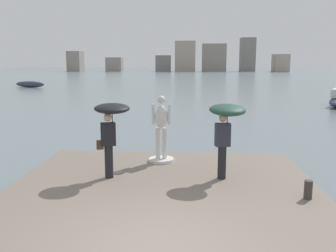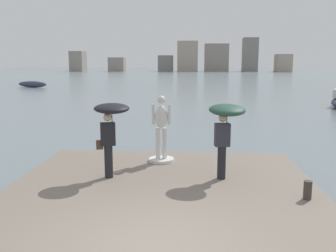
{
  "view_description": "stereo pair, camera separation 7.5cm",
  "coord_description": "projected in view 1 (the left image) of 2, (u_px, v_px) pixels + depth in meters",
  "views": [
    {
      "loc": [
        0.57,
        -5.65,
        3.44
      ],
      "look_at": [
        0.0,
        5.14,
        1.55
      ],
      "focal_mm": 39.24,
      "sensor_mm": 36.0,
      "label": 1
    },
    {
      "loc": [
        0.65,
        -5.64,
        3.44
      ],
      "look_at": [
        0.0,
        5.14,
        1.55
      ],
      "focal_mm": 39.24,
      "sensor_mm": 36.0,
      "label": 2
    }
  ],
  "objects": [
    {
      "name": "statue_white_figure",
      "position": [
        161.0,
        134.0,
        11.23
      ],
      "size": [
        0.78,
        0.78,
        2.04
      ],
      "color": "silver",
      "rests_on": "pier"
    },
    {
      "name": "onlooker_left",
      "position": [
        111.0,
        121.0,
        9.56
      ],
      "size": [
        1.15,
        1.16,
        2.0
      ],
      "color": "black",
      "rests_on": "pier"
    },
    {
      "name": "pier",
      "position": [
        160.0,
        214.0,
        7.92
      ],
      "size": [
        7.69,
        9.6,
        0.4
      ],
      "primitive_type": "cube",
      "color": "slate",
      "rests_on": "ground"
    },
    {
      "name": "boat_near",
      "position": [
        30.0,
        84.0,
        50.37
      ],
      "size": [
        4.76,
        2.25,
        0.85
      ],
      "color": "#2D384C",
      "rests_on": "ground"
    },
    {
      "name": "distant_skyline",
      "position": [
        191.0,
        59.0,
        134.79
      ],
      "size": [
        79.31,
        11.94,
        12.26
      ],
      "color": "gray",
      "rests_on": "ground"
    },
    {
      "name": "onlooker_right",
      "position": [
        226.0,
        121.0,
        9.47
      ],
      "size": [
        1.08,
        1.09,
        2.0
      ],
      "color": "black",
      "rests_on": "pier"
    },
    {
      "name": "ground_plane",
      "position": [
        183.0,
        90.0,
        45.53
      ],
      "size": [
        400.0,
        400.0,
        0.0
      ],
      "primitive_type": "plane",
      "color": "slate"
    },
    {
      "name": "mooring_bollard",
      "position": [
        308.0,
        190.0,
        8.22
      ],
      "size": [
        0.18,
        0.18,
        0.42
      ],
      "primitive_type": "cylinder",
      "color": "#38332D",
      "rests_on": "pier"
    }
  ]
}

